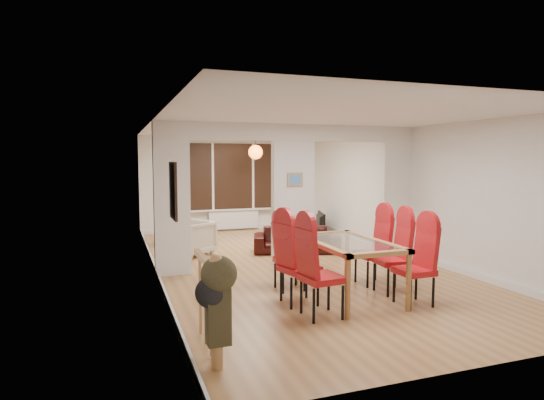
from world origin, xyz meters
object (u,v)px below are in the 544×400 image
dining_chair_lc (290,255)px  bottle (287,227)px  coffee_table (279,237)px  armchair (191,238)px  dining_chair_ra (414,265)px  dining_chair_rc (372,249)px  bowl (288,231)px  dining_table (347,269)px  dining_chair_rb (392,255)px  sofa (296,240)px  person (178,212)px  dining_chair_la (322,271)px  television (318,223)px  dining_chair_lb (299,262)px

dining_chair_lc → bottle: size_ratio=3.79×
coffee_table → armchair: bearing=-159.6°
dining_chair_ra → dining_chair_rc: 1.10m
dining_chair_rc → bottle: 3.92m
dining_chair_rc → dining_chair_ra: bearing=-92.6°
armchair → bowl: armchair is taller
dining_table → dining_chair_lc: size_ratio=1.66×
dining_table → dining_chair_rb: bearing=-2.2°
dining_chair_lc → dining_chair_rc: size_ratio=0.94×
dining_chair_rc → sofa: dining_chair_rc is taller
dining_chair_rb → person: size_ratio=0.71×
dining_table → dining_chair_la: dining_chair_la is taller
dining_chair_lc → television: (2.65, 4.68, -0.25)m
television → bottle: television is taller
dining_chair_rc → armchair: size_ratio=1.43×
dining_chair_ra → dining_chair_lb: bearing=157.4°
sofa → coffee_table: size_ratio=1.87×
dining_chair_rb → television: dining_chair_rb is taller
dining_chair_la → bowl: (1.53, 5.06, -0.34)m
armchair → bottle: bearing=74.6°
dining_table → armchair: bearing=114.5°
dining_chair_la → dining_chair_ra: bearing=-6.1°
sofa → person: 2.79m
dining_chair_lc → dining_chair_ra: dining_chair_ra is taller
dining_chair_lb → television: 6.03m
dining_chair_lc → armchair: dining_chair_lc is taller
dining_chair_rb → bowl: size_ratio=5.13×
television → dining_chair_lb: bearing=168.9°
dining_chair_lb → dining_chair_lc: dining_chair_lb is taller
dining_chair_lb → person: 4.86m
person → television: person is taller
dining_chair_rc → bowl: size_ratio=5.14×
bottle → bowl: bearing=31.5°
person → coffee_table: person is taller
dining_chair_lb → coffee_table: size_ratio=1.20×
dining_chair_ra → dining_chair_la: bearing=179.1°
dining_chair_lb → person: person is taller
dining_chair_lb → dining_chair_rb: dining_chair_lb is taller
dining_chair_ra → dining_chair_rb: 0.59m
sofa → person: size_ratio=1.16×
dining_chair_lb → bowl: size_ratio=5.33×
dining_table → television: dining_table is taller
bowl → armchair: bearing=-161.6°
television → dining_chair_lc: bearing=166.8°
dining_chair_rb → bottle: size_ratio=4.02×
person → sofa: bearing=41.2°
dining_chair_ra → bottle: dining_chair_ra is taller
dining_chair_la → bottle: dining_chair_la is taller
bowl → coffee_table: bearing=177.3°
dining_table → dining_chair_la: (-0.70, -0.63, 0.18)m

